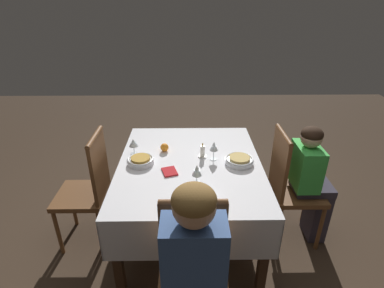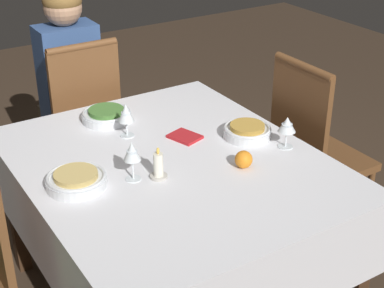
{
  "view_description": "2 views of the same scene",
  "coord_description": "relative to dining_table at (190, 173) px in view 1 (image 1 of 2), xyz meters",
  "views": [
    {
      "loc": [
        -2.01,
        0.01,
        1.91
      ],
      "look_at": [
        0.03,
        -0.02,
        0.88
      ],
      "focal_mm": 28.0,
      "sensor_mm": 36.0,
      "label": 1
    },
    {
      "loc": [
        1.75,
        -1.0,
        1.84
      ],
      "look_at": [
        0.08,
        0.05,
        0.82
      ],
      "focal_mm": 55.0,
      "sensor_mm": 36.0,
      "label": 2
    }
  ],
  "objects": [
    {
      "name": "bowl_north",
      "position": [
        -0.01,
        0.38,
        0.12
      ],
      "size": [
        0.2,
        0.2,
        0.06
      ],
      "color": "silver",
      "rests_on": "dining_table"
    },
    {
      "name": "chair_south",
      "position": [
        -0.02,
        -0.8,
        -0.1
      ],
      "size": [
        0.39,
        0.39,
        0.99
      ],
      "color": "brown",
      "rests_on": "ground_plane"
    },
    {
      "name": "person_child_green",
      "position": [
        -0.02,
        -0.97,
        -0.07
      ],
      "size": [
        0.3,
        0.33,
        1.03
      ],
      "color": "#383342",
      "rests_on": "ground_plane"
    },
    {
      "name": "wine_glass_south",
      "position": [
        0.05,
        -0.19,
        0.2
      ],
      "size": [
        0.06,
        0.06,
        0.15
      ],
      "color": "white",
      "rests_on": "dining_table"
    },
    {
      "name": "person_adult_denim",
      "position": [
        -1.07,
        -0.01,
        0.05
      ],
      "size": [
        0.34,
        0.3,
        1.21
      ],
      "rotation": [
        0.0,
        0.0,
        -1.57
      ],
      "color": "#4C4233",
      "rests_on": "ground_plane"
    },
    {
      "name": "chair_west",
      "position": [
        -0.91,
        -0.01,
        -0.1
      ],
      "size": [
        0.39,
        0.39,
        0.99
      ],
      "rotation": [
        0.0,
        0.0,
        -1.57
      ],
      "color": "brown",
      "rests_on": "ground_plane"
    },
    {
      "name": "napkin_red_folded",
      "position": [
        -0.14,
        0.15,
        0.1
      ],
      "size": [
        0.15,
        0.13,
        0.01
      ],
      "rotation": [
        0.0,
        0.0,
        0.31
      ],
      "color": "red",
      "rests_on": "dining_table"
    },
    {
      "name": "bowl_south",
      "position": [
        -0.01,
        -0.38,
        0.12
      ],
      "size": [
        0.22,
        0.22,
        0.06
      ],
      "color": "silver",
      "rests_on": "dining_table"
    },
    {
      "name": "wine_glass_west",
      "position": [
        -0.28,
        -0.05,
        0.19
      ],
      "size": [
        0.07,
        0.07,
        0.15
      ],
      "color": "white",
      "rests_on": "dining_table"
    },
    {
      "name": "wine_glass_north",
      "position": [
        0.15,
        0.46,
        0.19
      ],
      "size": [
        0.07,
        0.07,
        0.13
      ],
      "color": "white",
      "rests_on": "dining_table"
    },
    {
      "name": "ground_plane",
      "position": [
        0.0,
        0.0,
        -0.64
      ],
      "size": [
        8.0,
        8.0,
        0.0
      ],
      "primitive_type": "plane",
      "color": "#3D2D21"
    },
    {
      "name": "orange_fruit",
      "position": [
        0.2,
        0.21,
        0.13
      ],
      "size": [
        0.07,
        0.07,
        0.07
      ],
      "primitive_type": "sphere",
      "color": "orange",
      "rests_on": "dining_table"
    },
    {
      "name": "bowl_west",
      "position": [
        -0.47,
        -0.05,
        0.12
      ],
      "size": [
        0.22,
        0.22,
        0.06
      ],
      "color": "silver",
      "rests_on": "dining_table"
    },
    {
      "name": "chair_north",
      "position": [
        -0.04,
        0.8,
        -0.1
      ],
      "size": [
        0.39,
        0.39,
        0.99
      ],
      "rotation": [
        0.0,
        0.0,
        3.14
      ],
      "color": "brown",
      "rests_on": "ground_plane"
    },
    {
      "name": "candle_centerpiece",
      "position": [
        0.09,
        -0.1,
        0.13
      ],
      "size": [
        0.07,
        0.07,
        0.13
      ],
      "color": "beige",
      "rests_on": "dining_table"
    },
    {
      "name": "dining_table",
      "position": [
        0.0,
        0.0,
        0.0
      ],
      "size": [
        1.33,
        1.11,
        0.73
      ],
      "color": "silver",
      "rests_on": "ground_plane"
    }
  ]
}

